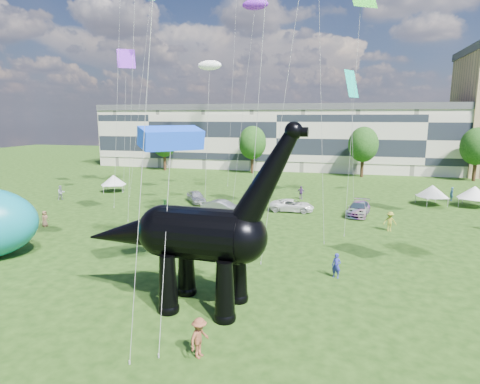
# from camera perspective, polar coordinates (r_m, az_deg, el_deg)

# --- Properties ---
(ground) EXTENTS (220.00, 220.00, 0.00)m
(ground) POSITION_cam_1_polar(r_m,az_deg,el_deg) (23.89, 2.27, -15.75)
(ground) COLOR #16330C
(ground) RESTS_ON ground
(terrace_row) EXTENTS (78.00, 11.00, 12.00)m
(terrace_row) POSITION_cam_1_polar(r_m,az_deg,el_deg) (83.99, 5.81, 7.47)
(terrace_row) COLOR beige
(terrace_row) RESTS_ON ground
(tree_far_left) EXTENTS (5.20, 5.20, 9.44)m
(tree_far_left) POSITION_cam_1_polar(r_m,az_deg,el_deg) (81.66, -10.76, 7.45)
(tree_far_left) COLOR #382314
(tree_far_left) RESTS_ON ground
(tree_mid_left) EXTENTS (5.20, 5.20, 9.44)m
(tree_mid_left) POSITION_cam_1_polar(r_m,az_deg,el_deg) (75.86, 1.78, 7.40)
(tree_mid_left) COLOR #382314
(tree_mid_left) RESTS_ON ground
(tree_mid_right) EXTENTS (5.20, 5.20, 9.44)m
(tree_mid_right) POSITION_cam_1_polar(r_m,az_deg,el_deg) (74.16, 17.15, 6.86)
(tree_mid_right) COLOR #382314
(tree_mid_right) RESTS_ON ground
(tree_far_right) EXTENTS (5.20, 5.20, 9.44)m
(tree_far_right) POSITION_cam_1_polar(r_m,az_deg,el_deg) (77.16, 30.68, 5.98)
(tree_far_right) COLOR #382314
(tree_far_right) RESTS_ON ground
(dinosaur_sculpture) EXTENTS (13.22, 3.76, 10.82)m
(dinosaur_sculpture) POSITION_cam_1_polar(r_m,az_deg,el_deg) (22.55, -6.61, -6.28)
(dinosaur_sculpture) COLOR black
(dinosaur_sculpture) RESTS_ON ground
(car_silver) EXTENTS (3.86, 4.49, 1.46)m
(car_silver) POSITION_cam_1_polar(r_m,az_deg,el_deg) (50.60, -6.26, -0.67)
(car_silver) COLOR silver
(car_silver) RESTS_ON ground
(car_grey) EXTENTS (5.05, 2.43, 1.60)m
(car_grey) POSITION_cam_1_polar(r_m,az_deg,el_deg) (43.84, -2.43, -2.29)
(car_grey) COLOR gray
(car_grey) RESTS_ON ground
(car_white) EXTENTS (5.01, 2.43, 1.37)m
(car_white) POSITION_cam_1_polar(r_m,az_deg,el_deg) (45.94, 7.40, -1.91)
(car_white) COLOR white
(car_white) RESTS_ON ground
(car_dark) EXTENTS (2.98, 5.43, 1.49)m
(car_dark) POSITION_cam_1_polar(r_m,az_deg,el_deg) (45.67, 16.50, -2.27)
(car_dark) COLOR #595960
(car_dark) RESTS_ON ground
(gazebo_near) EXTENTS (4.50, 4.50, 2.47)m
(gazebo_near) POSITION_cam_1_polar(r_m,az_deg,el_deg) (54.03, 25.67, 0.14)
(gazebo_near) COLOR white
(gazebo_near) RESTS_ON ground
(gazebo_far) EXTENTS (4.82, 4.82, 2.55)m
(gazebo_far) POSITION_cam_1_polar(r_m,az_deg,el_deg) (55.05, 30.37, -0.04)
(gazebo_far) COLOR white
(gazebo_far) RESTS_ON ground
(gazebo_left) EXTENTS (4.60, 4.60, 2.42)m
(gazebo_left) POSITION_cam_1_polar(r_m,az_deg,el_deg) (60.08, -17.54, 1.63)
(gazebo_left) COLOR silver
(gazebo_left) RESTS_ON ground
(visitors) EXTENTS (50.15, 41.11, 1.89)m
(visitors) POSITION_cam_1_polar(r_m,az_deg,el_deg) (38.54, 3.23, -3.97)
(visitors) COLOR #3A9039
(visitors) RESTS_ON ground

